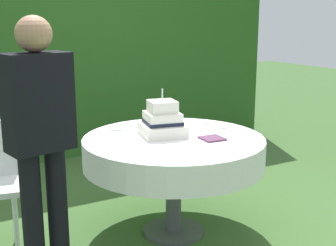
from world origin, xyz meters
TOP-DOWN VIEW (x-y plane):
  - ground_plane at (0.00, 0.00)m, footprint 20.00×20.00m
  - foliage_hedge at (0.00, 2.51)m, footprint 5.28×0.64m
  - cake_table at (0.00, 0.00)m, footprint 1.32×1.32m
  - wedding_cake at (-0.04, 0.09)m, footprint 0.37×0.36m
  - serving_plate_near at (-0.24, 0.43)m, footprint 0.14×0.14m
  - serving_plate_far at (0.48, 0.08)m, footprint 0.11×0.11m
  - serving_plate_left at (0.43, 0.29)m, footprint 0.14×0.14m
  - napkin_stack at (0.21, -0.18)m, footprint 0.17×0.17m
  - standing_person at (-1.00, -0.22)m, footprint 0.39×0.26m

SIDE VIEW (x-z plane):
  - ground_plane at x=0.00m, z-range 0.00..0.00m
  - cake_table at x=0.00m, z-range 0.26..1.01m
  - serving_plate_near at x=-0.24m, z-range 0.74..0.75m
  - serving_plate_far at x=0.48m, z-range 0.74..0.75m
  - serving_plate_left at x=0.43m, z-range 0.74..0.75m
  - napkin_stack at x=0.21m, z-range 0.74..0.75m
  - wedding_cake at x=-0.04m, z-range 0.67..1.02m
  - standing_person at x=-1.00m, z-range 0.13..1.73m
  - foliage_hedge at x=0.00m, z-range 0.00..2.70m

